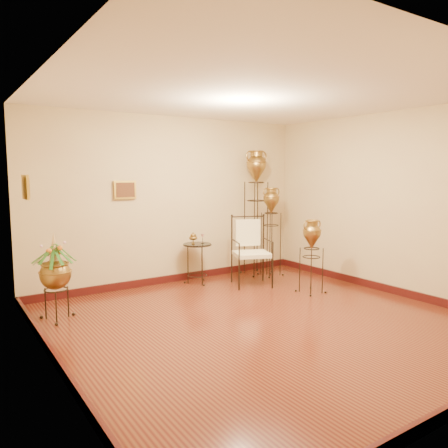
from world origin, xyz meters
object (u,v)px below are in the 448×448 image
amphora_tall (256,211)px  armchair (252,251)px  planter_urn (55,271)px  amphora_mid (271,231)px  side_table (197,263)px

amphora_tall → armchair: 1.02m
amphora_tall → armchair: amphora_tall is taller
planter_urn → amphora_tall: bearing=9.4°
planter_urn → amphora_mid: bearing=5.7°
amphora_mid → armchair: 0.86m
side_table → amphora_mid: bearing=-9.0°
amphora_tall → side_table: amphora_tall is taller
amphora_mid → armchair: amphora_mid is taller
amphora_mid → planter_urn: bearing=-174.3°
armchair → side_table: 0.95m
amphora_tall → amphora_mid: size_ratio=1.41×
planter_urn → armchair: armchair is taller
amphora_tall → armchair: (-0.56, -0.61, -0.59)m
amphora_mid → armchair: bearing=-152.1°
amphora_mid → side_table: bearing=171.0°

